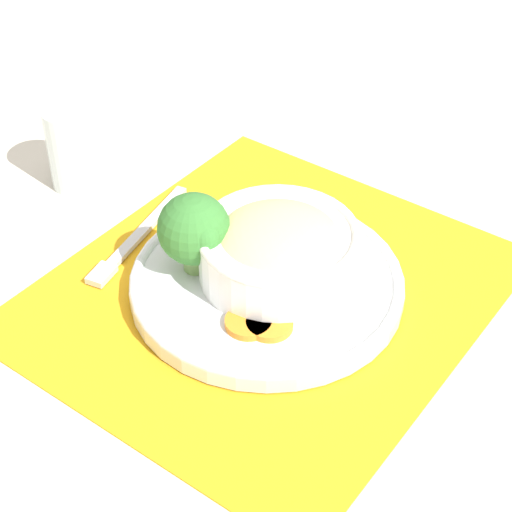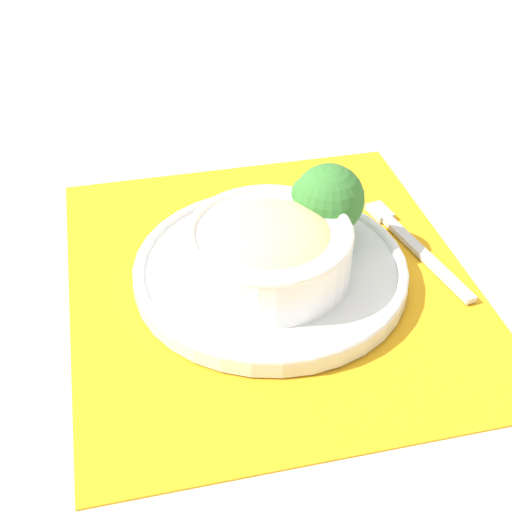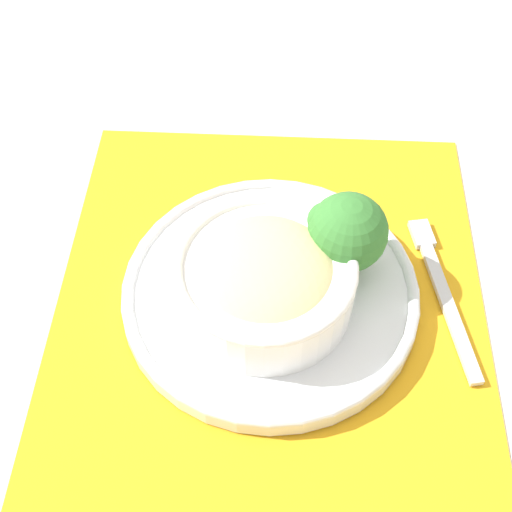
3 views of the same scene
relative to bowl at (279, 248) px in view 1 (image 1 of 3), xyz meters
name	(u,v)px [view 1 (image 1 of 3)]	position (x,y,z in m)	size (l,w,h in m)	color
ground_plane	(267,293)	(0.01, 0.01, -0.05)	(4.00, 4.00, 0.00)	beige
placemat	(267,292)	(0.01, 0.01, -0.05)	(0.42, 0.47, 0.00)	orange
plate	(267,282)	(0.01, 0.01, -0.04)	(0.28, 0.28, 0.02)	silver
bowl	(279,248)	(0.00, 0.00, 0.00)	(0.16, 0.16, 0.07)	white
broccoli_floret	(194,230)	(0.07, 0.04, 0.02)	(0.07, 0.07, 0.09)	#759E51
carrot_slice_near	(248,322)	(-0.02, 0.08, -0.03)	(0.05, 0.05, 0.01)	orange
carrot_slice_middle	(270,324)	(-0.04, 0.07, -0.03)	(0.05, 0.05, 0.01)	orange
water_glass	(75,151)	(0.30, -0.03, -0.01)	(0.06, 0.06, 0.10)	silver
fork	(130,244)	(0.17, 0.04, -0.05)	(0.05, 0.18, 0.01)	silver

